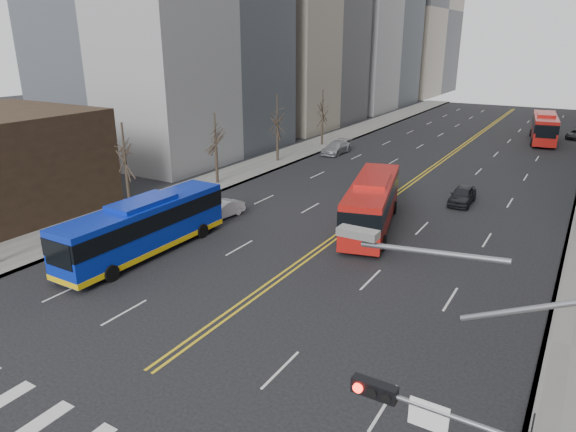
# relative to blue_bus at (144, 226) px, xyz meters

# --- Properties ---
(sidewalk_left) EXTENTS (5.00, 130.00, 0.15)m
(sidewalk_left) POSITION_rel_blue_bus_xyz_m (-7.11, 30.81, -1.84)
(sidewalk_left) COLOR gray
(sidewalk_left) RESTS_ON ground
(centerline) EXTENTS (0.55, 100.00, 0.01)m
(centerline) POSITION_rel_blue_bus_xyz_m (9.39, 40.81, -1.91)
(centerline) COLOR gold
(centerline) RESTS_ON ground
(street_trees) EXTENTS (35.20, 47.20, 7.60)m
(street_trees) POSITION_rel_blue_bus_xyz_m (2.21, 20.36, 2.96)
(street_trees) COLOR #2E231C
(street_trees) RESTS_ON ground
(blue_bus) EXTENTS (2.95, 12.60, 3.65)m
(blue_bus) POSITION_rel_blue_bus_xyz_m (0.00, 0.00, 0.00)
(blue_bus) COLOR #0C27B7
(blue_bus) RESTS_ON ground
(red_bus_near) EXTENTS (5.71, 12.39, 3.81)m
(red_bus_near) POSITION_rel_blue_bus_xyz_m (10.77, 11.92, 0.20)
(red_bus_near) COLOR red
(red_bus_near) RESTS_ON ground
(red_bus_far) EXTENTS (4.39, 12.51, 3.86)m
(red_bus_far) POSITION_rel_blue_bus_xyz_m (18.01, 55.50, 0.22)
(red_bus_far) COLOR red
(red_bus_far) RESTS_ON ground
(car_white) EXTENTS (1.92, 4.10, 1.30)m
(car_white) POSITION_rel_blue_bus_xyz_m (-0.13, 8.17, -1.27)
(car_white) COLOR silver
(car_white) RESTS_ON ground
(car_dark_mid) EXTENTS (1.87, 4.45, 1.50)m
(car_dark_mid) POSITION_rel_blue_bus_xyz_m (15.18, 21.41, -1.16)
(car_dark_mid) COLOR black
(car_dark_mid) RESTS_ON ground
(car_silver) EXTENTS (2.13, 5.19, 1.50)m
(car_silver) POSITION_rel_blue_bus_xyz_m (-2.79, 34.20, -1.16)
(car_silver) COLOR #97989D
(car_silver) RESTS_ON ground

